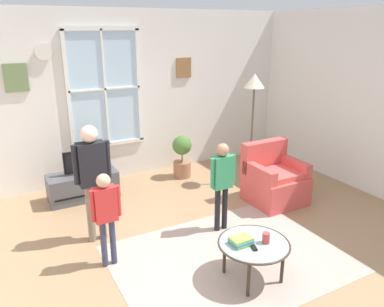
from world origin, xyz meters
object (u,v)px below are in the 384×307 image
Objects in this scene: tv_stand at (83,186)px; cup at (266,238)px; person_red_shirt at (106,210)px; potted_plant_by_window at (182,155)px; remote_near_books at (253,247)px; coffee_table at (254,245)px; floor_lamp at (254,92)px; person_green_shirt at (222,177)px; television at (81,162)px; person_black_shirt at (92,171)px; armchair at (274,180)px; book_stack at (241,241)px.

cup is (1.18, -2.84, 0.27)m from tv_stand.
person_red_shirt is 2.69m from potted_plant_by_window.
potted_plant_by_window reaches higher than remote_near_books.
potted_plant_by_window reaches higher than cup.
coffee_table is 2.84m from floor_lamp.
person_green_shirt is at bearing -139.35° from floor_lamp.
person_green_shirt is at bearing -53.40° from television.
person_black_shirt is (0.03, 0.58, 0.23)m from person_red_shirt.
television is at bearing 111.14° from coffee_table.
armchair is 1.90m from cup.
tv_stand is 1.37× the size of coffee_table.
cup is 2.79m from floor_lamp.
person_black_shirt is 2.33m from potted_plant_by_window.
tv_stand is at bearing 149.64° from armchair.
book_stack is 0.29× the size of potted_plant_by_window.
coffee_table is at bearing -68.88° from tv_stand.
armchair is 7.96× the size of cup.
person_black_shirt is (-0.13, -1.26, 0.31)m from television.
armchair is (2.47, -1.45, 0.12)m from tv_stand.
person_green_shirt is (1.49, 0.06, 0.06)m from person_red_shirt.
person_green_shirt reaches higher than cup.
armchair is 1.42m from floor_lamp.
person_red_shirt is at bearing 141.36° from book_stack.
potted_plant_by_window is (-0.75, 1.51, 0.07)m from armchair.
person_red_shirt is 0.92× the size of person_green_shirt.
floor_lamp is (2.77, 1.16, 0.84)m from person_red_shirt.
floor_lamp reaches higher than tv_stand.
remote_near_books is (1.02, -2.85, 0.22)m from tv_stand.
remote_near_books is (-1.46, -1.40, 0.10)m from armchair.
television reaches higher than remote_near_books.
coffee_table reaches higher than tv_stand.
book_stack is at bearing -70.82° from television.
floor_lamp reaches higher than remote_near_books.
potted_plant_by_window is (1.88, 1.91, -0.28)m from person_red_shirt.
tv_stand is 1.45m from person_black_shirt.
coffee_table is 6.78× the size of cup.
floor_lamp is (1.43, 2.15, 1.04)m from cup.
person_green_shirt is (0.38, 0.94, 0.28)m from book_stack.
cup is at bearing -36.43° from person_red_shirt.
armchair reaches higher than cup.
person_red_shirt reaches higher than television.
floor_lamp reaches higher than potted_plant_by_window.
person_red_shirt is (-1.18, 1.00, 0.25)m from remote_near_books.
armchair reaches higher than television.
person_red_shirt is at bearing -134.58° from potted_plant_by_window.
potted_plant_by_window reaches higher than coffee_table.
television is 3.03m from remote_near_books.
potted_plant_by_window is (0.64, 2.84, 0.00)m from coffee_table.
cup is 1.68m from person_red_shirt.
armchair is at bearing 43.87° from remote_near_books.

